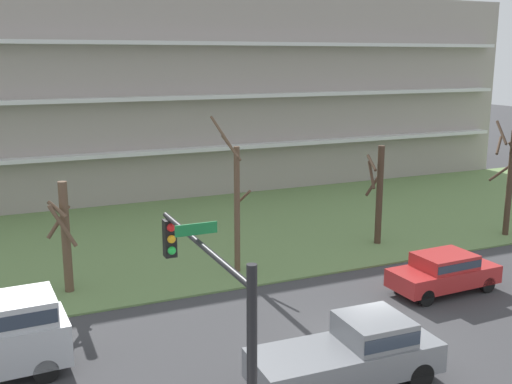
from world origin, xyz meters
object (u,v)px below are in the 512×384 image
at_px(tree_right, 510,174).
at_px(pickup_gray_center_left, 353,352).
at_px(tree_left, 236,203).
at_px(sedan_red_near_left, 444,271).
at_px(tree_center, 378,193).
at_px(traffic_signal_mast, 214,324).
at_px(tree_far_left, 65,236).

height_order(tree_right, pickup_gray_center_left, tree_right).
height_order(tree_left, pickup_gray_center_left, tree_left).
distance_m(tree_right, sedan_red_near_left, 9.74).
relative_size(tree_right, pickup_gray_center_left, 1.25).
relative_size(tree_center, pickup_gray_center_left, 0.90).
height_order(sedan_red_near_left, traffic_signal_mast, traffic_signal_mast).
distance_m(tree_right, pickup_gray_center_left, 18.00).
bearing_deg(sedan_red_near_left, tree_center, -102.85).
distance_m(sedan_red_near_left, traffic_signal_mast, 14.54).
relative_size(tree_far_left, sedan_red_near_left, 1.00).
bearing_deg(tree_left, pickup_gray_center_left, -92.95).
xyz_separation_m(tree_far_left, pickup_gray_center_left, (6.39, -10.38, -1.34)).
xyz_separation_m(tree_center, traffic_signal_mast, (-13.43, -13.53, 1.38)).
bearing_deg(tree_right, tree_left, 177.91).
relative_size(tree_left, traffic_signal_mast, 1.16).
bearing_deg(sedan_red_near_left, tree_far_left, -25.22).
xyz_separation_m(tree_far_left, sedan_red_near_left, (13.51, -5.87, -1.48)).
distance_m(tree_far_left, tree_left, 6.95).
bearing_deg(pickup_gray_center_left, tree_far_left, 123.40).
bearing_deg(tree_left, tree_right, -2.09).
bearing_deg(tree_center, pickup_gray_center_left, -127.79).
relative_size(tree_left, pickup_gray_center_left, 1.23).
bearing_deg(pickup_gray_center_left, tree_right, 33.12).
height_order(tree_left, traffic_signal_mast, tree_left).
xyz_separation_m(tree_left, tree_center, (7.84, 0.94, -0.47)).
relative_size(tree_center, traffic_signal_mast, 0.85).
height_order(tree_left, tree_center, tree_left).
xyz_separation_m(tree_left, traffic_signal_mast, (-5.59, -12.59, 0.91)).
bearing_deg(traffic_signal_mast, tree_center, 45.21).
distance_m(tree_far_left, traffic_signal_mast, 13.30).
relative_size(tree_center, sedan_red_near_left, 1.11).
bearing_deg(tree_center, tree_left, -173.16).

